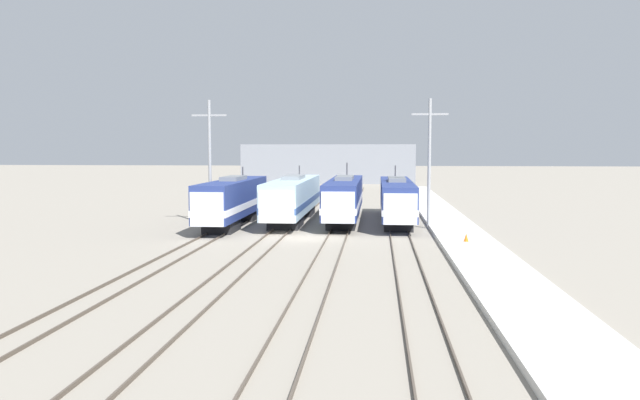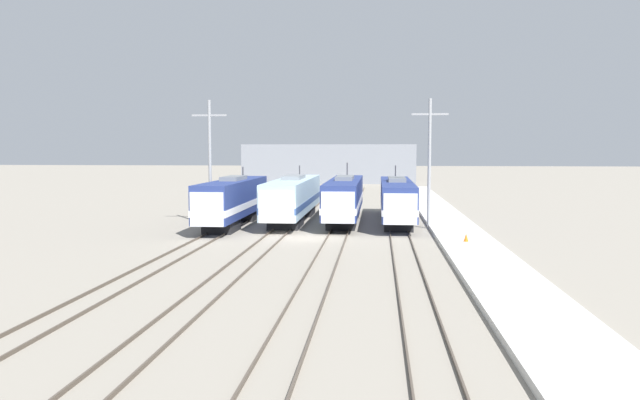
{
  "view_description": "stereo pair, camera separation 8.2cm",
  "coord_description": "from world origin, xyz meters",
  "px_view_note": "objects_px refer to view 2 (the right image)",
  "views": [
    {
      "loc": [
        5.33,
        -46.11,
        6.67
      ],
      "look_at": [
        0.82,
        3.23,
        2.6
      ],
      "focal_mm": 35.0,
      "sensor_mm": 36.0,
      "label": 1
    },
    {
      "loc": [
        5.42,
        -46.11,
        6.67
      ],
      "look_at": [
        0.82,
        3.23,
        2.6
      ],
      "focal_mm": 35.0,
      "sensor_mm": 36.0,
      "label": 2
    }
  ],
  "objects_px": {
    "locomotive_center_right": "(344,198)",
    "traffic_cone": "(466,237)",
    "catenary_tower_right": "(429,159)",
    "locomotive_center_left": "(293,198)",
    "locomotive_far_left": "(233,201)",
    "catenary_tower_left": "(210,159)",
    "locomotive_far_right": "(397,200)"
  },
  "relations": [
    {
      "from": "catenary_tower_left",
      "to": "catenary_tower_right",
      "type": "bearing_deg",
      "value": 0.0
    },
    {
      "from": "locomotive_center_left",
      "to": "catenary_tower_left",
      "type": "relative_size",
      "value": 1.85
    },
    {
      "from": "locomotive_center_right",
      "to": "traffic_cone",
      "type": "distance_m",
      "value": 16.49
    },
    {
      "from": "locomotive_far_right",
      "to": "traffic_cone",
      "type": "height_order",
      "value": "locomotive_far_right"
    },
    {
      "from": "locomotive_center_right",
      "to": "catenary_tower_left",
      "type": "relative_size",
      "value": 1.83
    },
    {
      "from": "locomotive_far_right",
      "to": "catenary_tower_left",
      "type": "height_order",
      "value": "catenary_tower_left"
    },
    {
      "from": "locomotive_far_right",
      "to": "catenary_tower_right",
      "type": "relative_size",
      "value": 1.81
    },
    {
      "from": "locomotive_far_left",
      "to": "locomotive_center_left",
      "type": "distance_m",
      "value": 6.14
    },
    {
      "from": "locomotive_center_right",
      "to": "traffic_cone",
      "type": "bearing_deg",
      "value": -56.33
    },
    {
      "from": "locomotive_center_left",
      "to": "catenary_tower_right",
      "type": "height_order",
      "value": "catenary_tower_right"
    },
    {
      "from": "locomotive_center_left",
      "to": "locomotive_far_right",
      "type": "height_order",
      "value": "locomotive_far_right"
    },
    {
      "from": "locomotive_center_left",
      "to": "locomotive_center_right",
      "type": "height_order",
      "value": "locomotive_center_right"
    },
    {
      "from": "catenary_tower_left",
      "to": "traffic_cone",
      "type": "relative_size",
      "value": 19.03
    },
    {
      "from": "catenary_tower_right",
      "to": "locomotive_center_right",
      "type": "bearing_deg",
      "value": 150.44
    },
    {
      "from": "locomotive_far_left",
      "to": "locomotive_far_right",
      "type": "xyz_separation_m",
      "value": [
        14.23,
        3.57,
        -0.09
      ]
    },
    {
      "from": "locomotive_far_left",
      "to": "catenary_tower_right",
      "type": "bearing_deg",
      "value": -0.6
    },
    {
      "from": "locomotive_far_left",
      "to": "traffic_cone",
      "type": "xyz_separation_m",
      "value": [
        18.58,
        -9.7,
        -1.6
      ]
    },
    {
      "from": "catenary_tower_left",
      "to": "traffic_cone",
      "type": "height_order",
      "value": "catenary_tower_left"
    },
    {
      "from": "locomotive_far_left",
      "to": "traffic_cone",
      "type": "bearing_deg",
      "value": -27.55
    },
    {
      "from": "locomotive_center_left",
      "to": "locomotive_far_right",
      "type": "bearing_deg",
      "value": -2.02
    },
    {
      "from": "locomotive_center_right",
      "to": "locomotive_far_right",
      "type": "bearing_deg",
      "value": -4.76
    },
    {
      "from": "locomotive_far_right",
      "to": "traffic_cone",
      "type": "bearing_deg",
      "value": -71.82
    },
    {
      "from": "locomotive_far_right",
      "to": "catenary_tower_right",
      "type": "xyz_separation_m",
      "value": [
        2.56,
        -3.75,
        3.67
      ]
    },
    {
      "from": "locomotive_center_right",
      "to": "traffic_cone",
      "type": "xyz_separation_m",
      "value": [
        9.1,
        -13.66,
        -1.54
      ]
    },
    {
      "from": "locomotive_center_left",
      "to": "traffic_cone",
      "type": "height_order",
      "value": "locomotive_center_left"
    },
    {
      "from": "locomotive_far_left",
      "to": "traffic_cone",
      "type": "height_order",
      "value": "locomotive_far_left"
    },
    {
      "from": "locomotive_center_left",
      "to": "locomotive_far_left",
      "type": "bearing_deg",
      "value": -140.53
    },
    {
      "from": "catenary_tower_right",
      "to": "locomotive_far_left",
      "type": "bearing_deg",
      "value": 179.4
    },
    {
      "from": "catenary_tower_right",
      "to": "locomotive_center_left",
      "type": "bearing_deg",
      "value": 161.28
    },
    {
      "from": "locomotive_center_left",
      "to": "locomotive_far_right",
      "type": "distance_m",
      "value": 9.49
    },
    {
      "from": "locomotive_far_left",
      "to": "catenary_tower_left",
      "type": "distance_m",
      "value": 4.06
    },
    {
      "from": "locomotive_far_left",
      "to": "locomotive_center_right",
      "type": "relative_size",
      "value": 0.88
    }
  ]
}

